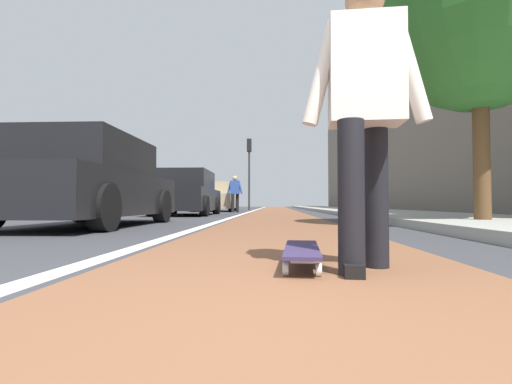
% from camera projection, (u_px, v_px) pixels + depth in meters
% --- Properties ---
extents(ground_plane, '(80.00, 80.00, 0.00)m').
position_uv_depth(ground_plane, '(277.00, 217.00, 10.96)').
color(ground_plane, '#38383D').
extents(bike_lane_paint, '(56.00, 2.20, 0.00)m').
position_uv_depth(bike_lane_paint, '(276.00, 209.00, 24.93)').
color(bike_lane_paint, brown).
rests_on(bike_lane_paint, ground).
extents(lane_stripe_white, '(52.00, 0.16, 0.01)m').
position_uv_depth(lane_stripe_white, '(254.00, 210.00, 21.00)').
color(lane_stripe_white, silver).
rests_on(lane_stripe_white, ground).
extents(sidewalk_curb, '(52.00, 3.20, 0.13)m').
position_uv_depth(sidewalk_curb, '(346.00, 210.00, 18.76)').
color(sidewalk_curb, '#9E9B93').
rests_on(sidewalk_curb, ground).
extents(building_facade, '(40.00, 1.20, 8.86)m').
position_uv_depth(building_facade, '(385.00, 138.00, 22.74)').
color(building_facade, '#6F665B').
rests_on(building_facade, ground).
extents(skateboard, '(0.85, 0.26, 0.11)m').
position_uv_depth(skateboard, '(302.00, 251.00, 2.22)').
color(skateboard, white).
rests_on(skateboard, ground).
extents(skater_person, '(0.45, 0.72, 1.64)m').
position_uv_depth(skater_person, '(365.00, 104.00, 2.08)').
color(skater_person, black).
rests_on(skater_person, ground).
extents(parked_car_near, '(4.09, 1.88, 1.49)m').
position_uv_depth(parked_car_near, '(90.00, 184.00, 6.22)').
color(parked_car_near, black).
rests_on(parked_car_near, ground).
extents(parked_car_mid, '(4.07, 1.88, 1.47)m').
position_uv_depth(parked_car_mid, '(187.00, 194.00, 12.34)').
color(parked_car_mid, black).
rests_on(parked_car_mid, ground).
extents(parked_car_far, '(4.04, 2.02, 1.46)m').
position_uv_depth(parked_car_far, '(216.00, 198.00, 18.82)').
color(parked_car_far, tan).
rests_on(parked_car_far, ground).
extents(traffic_light, '(0.33, 0.28, 4.40)m').
position_uv_depth(traffic_light, '(249.00, 161.00, 22.85)').
color(traffic_light, '#2D2D2D').
rests_on(traffic_light, ground).
extents(street_tree_near, '(2.97, 2.97, 4.82)m').
position_uv_depth(street_tree_near, '(479.00, 17.00, 5.85)').
color(street_tree_near, brown).
rests_on(street_tree_near, ground).
extents(pedestrian_distant, '(0.46, 0.71, 1.64)m').
position_uv_depth(pedestrian_distant, '(235.00, 191.00, 16.51)').
color(pedestrian_distant, black).
rests_on(pedestrian_distant, ground).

